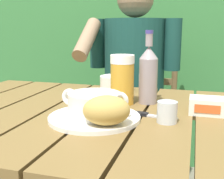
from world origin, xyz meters
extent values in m
cube|color=brown|center=(-0.31, 0.00, 0.72)|extent=(0.14, 0.82, 0.04)
cube|color=brown|center=(-0.15, 0.00, 0.72)|extent=(0.14, 0.82, 0.04)
cube|color=brown|center=(0.00, 0.00, 0.72)|extent=(0.14, 0.82, 0.04)
cube|color=brown|center=(0.15, 0.00, 0.72)|extent=(0.14, 0.82, 0.04)
cube|color=brown|center=(0.31, 0.00, 0.72)|extent=(0.14, 0.82, 0.04)
cube|color=brown|center=(0.00, 0.38, 0.66)|extent=(1.33, 0.03, 0.08)
cube|color=brown|center=(-0.64, 0.37, 0.35)|extent=(0.06, 0.06, 0.70)
cube|color=#3B7F3F|center=(0.00, 1.50, 0.75)|extent=(3.66, 0.60, 1.49)
cylinder|color=#4C3823|center=(-0.75, 1.65, 0.69)|extent=(0.10, 0.10, 1.38)
cylinder|color=brown|center=(0.10, 0.60, 0.23)|extent=(0.04, 0.04, 0.46)
cylinder|color=brown|center=(-0.29, 0.60, 0.23)|extent=(0.04, 0.04, 0.46)
cylinder|color=brown|center=(0.10, 0.98, 0.23)|extent=(0.04, 0.04, 0.46)
cylinder|color=brown|center=(-0.29, 0.98, 0.23)|extent=(0.04, 0.04, 0.46)
cube|color=brown|center=(-0.09, 0.79, 0.47)|extent=(0.43, 0.41, 0.02)
cylinder|color=brown|center=(0.10, 0.98, 0.75)|extent=(0.04, 0.04, 0.57)
cylinder|color=brown|center=(-0.29, 0.98, 0.75)|extent=(0.04, 0.04, 0.57)
cube|color=brown|center=(-0.09, 0.98, 0.66)|extent=(0.39, 0.02, 0.04)
cube|color=brown|center=(-0.09, 0.98, 0.80)|extent=(0.39, 0.02, 0.04)
cube|color=brown|center=(-0.09, 0.98, 0.95)|extent=(0.39, 0.02, 0.04)
cylinder|color=#17433C|center=(-0.01, 0.59, 0.51)|extent=(0.13, 0.40, 0.13)
cylinder|color=#17433C|center=(-0.18, 0.49, 0.23)|extent=(0.11, 0.11, 0.45)
cylinder|color=#17433C|center=(-0.18, 0.59, 0.51)|extent=(0.13, 0.40, 0.13)
cylinder|color=#17433C|center=(-0.09, 0.69, 0.77)|extent=(0.32, 0.32, 0.53)
cylinder|color=#17433C|center=(0.11, 0.67, 0.91)|extent=(0.08, 0.08, 0.26)
cylinder|color=#17433C|center=(-0.29, 0.67, 0.91)|extent=(0.08, 0.08, 0.26)
cylinder|color=#927557|center=(-0.29, 0.51, 0.94)|extent=(0.07, 0.25, 0.21)
cylinder|color=white|center=(-0.05, -0.08, 0.74)|extent=(0.27, 0.27, 0.01)
cylinder|color=white|center=(-0.05, -0.08, 0.78)|extent=(0.15, 0.15, 0.07)
cylinder|color=#9C4026|center=(-0.05, -0.08, 0.79)|extent=(0.13, 0.13, 0.01)
torus|color=white|center=(-0.12, -0.08, 0.80)|extent=(0.05, 0.01, 0.05)
torus|color=white|center=(0.03, -0.08, 0.80)|extent=(0.05, 0.01, 0.05)
ellipsoid|color=tan|center=(0.01, -0.15, 0.78)|extent=(0.15, 0.13, 0.08)
cylinder|color=gold|center=(-0.02, 0.12, 0.80)|extent=(0.08, 0.08, 0.14)
cylinder|color=white|center=(-0.02, 0.12, 0.89)|extent=(0.08, 0.08, 0.03)
cylinder|color=gray|center=(0.07, 0.15, 0.81)|extent=(0.06, 0.06, 0.16)
cone|color=gray|center=(0.07, 0.15, 0.91)|extent=(0.06, 0.06, 0.04)
cylinder|color=gray|center=(0.07, 0.15, 0.95)|extent=(0.02, 0.02, 0.04)
cylinder|color=#443C8A|center=(0.07, 0.15, 0.98)|extent=(0.03, 0.03, 0.01)
cylinder|color=silver|center=(0.16, -0.05, 0.76)|extent=(0.06, 0.06, 0.06)
cube|color=white|center=(0.27, 0.07, 0.76)|extent=(0.11, 0.08, 0.05)
cube|color=#E15C28|center=(0.27, 0.03, 0.76)|extent=(0.07, 0.00, 0.03)
cube|color=silver|center=(0.13, -0.01, 0.74)|extent=(0.12, 0.04, 0.00)
cube|color=black|center=(0.06, 0.00, 0.74)|extent=(0.06, 0.03, 0.01)
cylinder|color=white|center=(-0.09, 0.31, 0.77)|extent=(0.13, 0.13, 0.06)
camera|label=1|loc=(0.22, -0.84, 0.99)|focal=46.77mm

